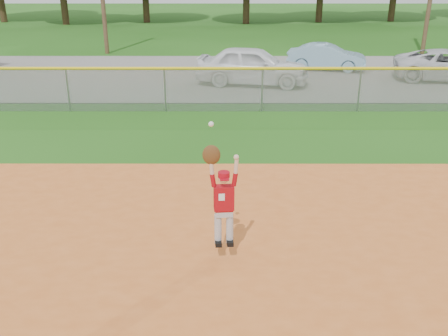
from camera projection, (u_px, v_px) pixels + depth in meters
The scene contains 6 objects.
ground at pixel (303, 280), 8.14m from camera, with size 120.00×120.00×0.00m, color #1F5313.
parking_strip at pixel (253, 75), 22.92m from camera, with size 44.00×10.00×0.03m, color slate.
car_white_a at pixel (253, 65), 20.84m from camera, with size 1.87×4.65×1.59m, color white.
car_blue at pixel (327, 57), 23.79m from camera, with size 1.29×3.69×1.22m, color #7DA6BB.
outfield_fence at pixel (262, 86), 17.05m from camera, with size 40.06×0.10×1.55m.
ballplayer at pixel (222, 196), 8.27m from camera, with size 0.60×0.27×2.19m.
Camera 1 is at (-1.29, -6.83, 4.80)m, focal length 40.00 mm.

